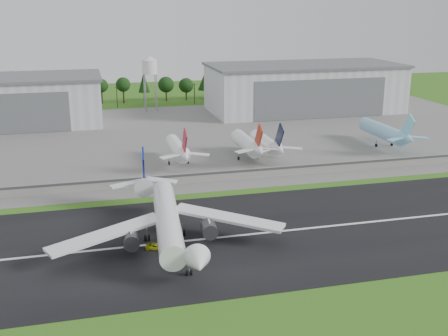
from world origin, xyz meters
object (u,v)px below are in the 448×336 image
object	(u,v)px
ground_vehicle	(156,246)
parked_jet_red_b	(249,145)
parked_jet_red_a	(179,150)
parked_jet_skyblue	(387,133)
main_airliner	(168,225)
parked_jet_navy	(268,144)

from	to	relation	value
ground_vehicle	parked_jet_red_b	world-z (taller)	parked_jet_red_b
parked_jet_red_a	ground_vehicle	bearing A→B (deg)	-104.37
parked_jet_red_a	parked_jet_skyblue	bearing A→B (deg)	3.38
main_airliner	parked_jet_skyblue	distance (m)	123.44
ground_vehicle	parked_jet_red_a	size ratio (longest dim) A/B	0.16
parked_jet_navy	parked_jet_skyblue	xyz separation A→B (m)	(52.02, 5.06, 0.30)
main_airliner	ground_vehicle	size ratio (longest dim) A/B	11.69
main_airliner	parked_jet_red_a	size ratio (longest dim) A/B	1.89
main_airliner	parked_jet_navy	distance (m)	82.52
ground_vehicle	parked_jet_red_a	xyz separation A→B (m)	(17.80, 69.50, 5.11)
ground_vehicle	parked_jet_navy	bearing A→B (deg)	-16.25
parked_jet_red_a	parked_jet_skyblue	size ratio (longest dim) A/B	0.84
main_airliner	parked_jet_red_b	size ratio (longest dim) A/B	1.89
parked_jet_navy	parked_jet_skyblue	bearing A→B (deg)	5.56
main_airliner	ground_vehicle	distance (m)	5.86
main_airliner	parked_jet_red_a	distance (m)	68.50
parked_jet_red_b	ground_vehicle	bearing A→B (deg)	-122.30
main_airliner	parked_jet_navy	world-z (taller)	main_airliner
ground_vehicle	parked_jet_skyblue	xyz separation A→B (m)	(103.59, 74.56, 5.40)
main_airliner	ground_vehicle	xyz separation A→B (m)	(-3.34, -2.55, -4.09)
parked_jet_red_a	main_airliner	bearing A→B (deg)	-102.19
ground_vehicle	parked_jet_skyblue	size ratio (longest dim) A/B	0.14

